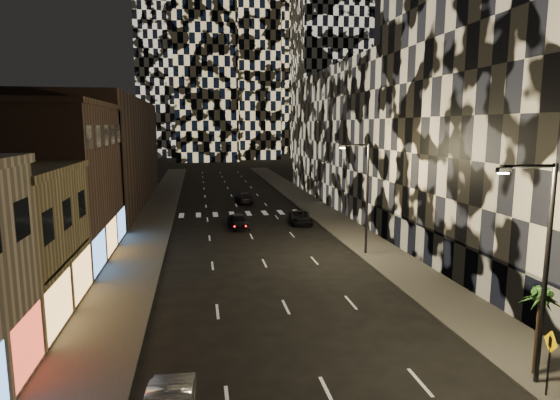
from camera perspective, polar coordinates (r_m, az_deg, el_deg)
name	(u,v)px	position (r m, az deg, el deg)	size (l,w,h in m)	color
sidewalk_left	(155,216)	(56.95, -14.95, -1.86)	(4.00, 120.00, 0.15)	#47443F
sidewalk_right	(320,210)	(58.63, 4.91, -1.28)	(4.00, 120.00, 0.15)	#47443F
curb_left	(174,215)	(56.80, -12.84, -1.81)	(0.20, 120.00, 0.15)	#4C4C47
curb_right	(304,211)	(58.14, 2.91, -1.34)	(0.20, 120.00, 0.15)	#4C4C47
retail_brown	(43,184)	(41.33, -26.96, 1.73)	(10.00, 15.00, 12.00)	#4D362B
retail_filler_left	(106,153)	(66.95, -20.47, 5.44)	(10.00, 40.00, 14.00)	#4D362B
midrise_right	(548,119)	(39.15, 29.84, 8.51)	(16.00, 25.00, 22.00)	#232326
midrise_base	(441,252)	(35.93, 19.08, -6.06)	(0.60, 25.00, 3.00)	#383838
midrise_filler_right	(377,137)	(67.50, 11.78, 7.55)	(16.00, 40.00, 18.00)	#232326
streetlight_near	(541,260)	(21.20, 29.26, -6.36)	(2.55, 0.25, 9.00)	black
streetlight_far	(364,191)	(38.46, 10.26, 1.13)	(2.55, 0.25, 9.00)	black
car_dark_midlane	(238,221)	(48.79, -5.11, -2.59)	(1.76, 4.37, 1.49)	black
car_dark_oncoming	(244,198)	(64.68, -4.44, 0.29)	(2.05, 5.04, 1.46)	black
car_dark_rightlane	(301,217)	(50.92, 2.56, -2.13)	(2.27, 4.93, 1.37)	black
ped_sign	(550,352)	(21.60, 30.04, -15.74)	(0.23, 0.87, 2.65)	black
palm_tree	(541,303)	(22.61, 29.22, -10.94)	(1.90, 1.94, 3.80)	#47331E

